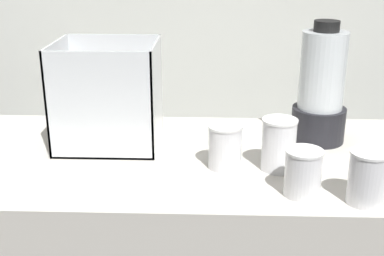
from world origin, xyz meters
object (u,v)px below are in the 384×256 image
object	(u,v)px
carrot_display_bin	(108,110)
juice_cup_carrot_far_right	(367,179)
juice_cup_mango_left	(225,149)
juice_cup_carrot_middle	(278,147)
juice_cup_carrot_right	(303,175)
blender_pitcher	(321,92)

from	to	relation	value
carrot_display_bin	juice_cup_carrot_far_right	world-z (taller)	carrot_display_bin
juice_cup_mango_left	juice_cup_carrot_middle	bearing A→B (deg)	-2.46
juice_cup_carrot_far_right	juice_cup_carrot_middle	bearing A→B (deg)	135.11
carrot_display_bin	juice_cup_carrot_right	distance (m)	0.59
blender_pitcher	juice_cup_carrot_far_right	size ratio (longest dim) A/B	2.84
juice_cup_mango_left	juice_cup_carrot_right	size ratio (longest dim) A/B	1.04
juice_cup_carrot_middle	juice_cup_carrot_far_right	xyz separation A→B (m)	(0.17, -0.17, -0.00)
juice_cup_mango_left	juice_cup_carrot_far_right	xyz separation A→B (m)	(0.31, -0.18, 0.01)
carrot_display_bin	juice_cup_carrot_middle	distance (m)	0.50
carrot_display_bin	blender_pitcher	bearing A→B (deg)	3.50
blender_pitcher	juice_cup_carrot_middle	world-z (taller)	blender_pitcher
juice_cup_carrot_middle	juice_cup_carrot_right	bearing A→B (deg)	-74.53
juice_cup_carrot_middle	juice_cup_carrot_far_right	world-z (taller)	juice_cup_carrot_middle
carrot_display_bin	juice_cup_carrot_right	bearing A→B (deg)	-31.66
juice_cup_carrot_right	juice_cup_carrot_far_right	world-z (taller)	juice_cup_carrot_far_right
blender_pitcher	juice_cup_carrot_far_right	distance (m)	0.39
blender_pitcher	juice_cup_carrot_right	world-z (taller)	blender_pitcher
carrot_display_bin	blender_pitcher	distance (m)	0.61
blender_pitcher	juice_cup_mango_left	distance (m)	0.36
blender_pitcher	juice_cup_mango_left	bearing A→B (deg)	-143.76
blender_pitcher	juice_cup_carrot_middle	size ratio (longest dim) A/B	2.58
blender_pitcher	juice_cup_carrot_right	xyz separation A→B (m)	(-0.10, -0.35, -0.10)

